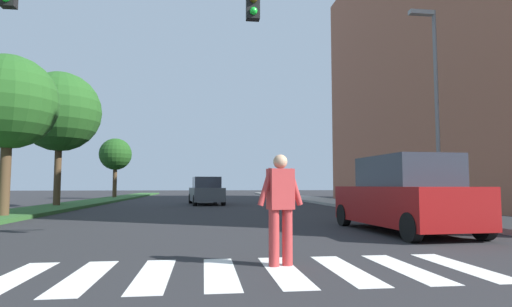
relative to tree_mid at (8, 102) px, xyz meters
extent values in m
plane|color=#262628|center=(7.74, 14.00, -4.22)|extent=(140.00, 140.00, 0.00)
cube|color=silver|center=(4.59, -9.94, -4.21)|extent=(0.45, 2.20, 0.01)
cube|color=silver|center=(5.49, -9.94, -4.21)|extent=(0.45, 2.20, 0.01)
cube|color=silver|center=(6.39, -9.94, -4.21)|extent=(0.45, 2.20, 0.01)
cube|color=silver|center=(7.29, -9.94, -4.21)|extent=(0.45, 2.20, 0.01)
cube|color=silver|center=(8.19, -9.94, -4.21)|extent=(0.45, 2.20, 0.01)
cube|color=silver|center=(9.09, -9.94, -4.21)|extent=(0.45, 2.20, 0.01)
cube|color=silver|center=(9.99, -9.94, -4.21)|extent=(0.45, 2.20, 0.01)
cube|color=silver|center=(10.89, -9.94, -4.21)|extent=(0.45, 2.20, 0.01)
cube|color=#2D5B28|center=(-0.43, 12.00, -4.14)|extent=(2.62, 64.00, 0.15)
cylinder|color=#4C3823|center=(0.00, 0.00, -2.53)|extent=(0.36, 0.36, 3.06)
sphere|color=#23561E|center=(0.00, 0.00, 0.03)|extent=(3.42, 3.42, 3.42)
cylinder|color=#4C3823|center=(-0.79, 7.72, -2.17)|extent=(0.36, 0.36, 3.79)
sphere|color=#23561E|center=(-0.79, 7.72, 1.03)|extent=(4.35, 4.35, 4.35)
cylinder|color=#4C3823|center=(-0.86, 22.65, -2.56)|extent=(0.36, 0.36, 3.01)
sphere|color=#1E4C19|center=(-0.86, 22.65, -0.20)|extent=(2.86, 2.86, 2.86)
cube|color=#A36047|center=(25.16, 6.00, 4.97)|extent=(12.14, 31.29, 18.37)
cube|color=#9E9991|center=(15.93, 12.00, -4.14)|extent=(3.00, 64.00, 0.15)
cube|color=black|center=(8.05, -7.40, 0.88)|extent=(0.28, 0.20, 0.80)
sphere|color=#19D833|center=(8.05, -7.52, 0.62)|extent=(0.16, 0.16, 0.16)
cylinder|color=slate|center=(15.43, -1.96, -0.32)|extent=(0.14, 0.14, 7.50)
cube|color=gray|center=(14.93, -1.96, 3.33)|extent=(0.90, 0.24, 0.16)
cylinder|color=#B23333|center=(8.33, -9.53, -3.79)|extent=(0.19, 0.19, 0.85)
cylinder|color=#B23333|center=(8.12, -9.58, -3.79)|extent=(0.19, 0.19, 0.85)
cube|color=#B23333|center=(8.22, -9.56, -3.06)|extent=(0.42, 0.32, 0.62)
cylinder|color=#B23333|center=(8.46, -9.50, -3.02)|extent=(0.28, 0.15, 0.58)
cylinder|color=#B23333|center=(7.99, -9.61, -3.02)|extent=(0.28, 0.15, 0.58)
sphere|color=tan|center=(8.22, -9.56, -2.64)|extent=(0.26, 0.26, 0.22)
cube|color=maroon|center=(12.22, -5.51, -3.51)|extent=(2.15, 4.70, 0.96)
cube|color=#2D333D|center=(12.24, -5.74, -2.64)|extent=(1.81, 2.62, 0.79)
cylinder|color=black|center=(11.25, -3.71, -3.90)|extent=(0.25, 0.65, 0.64)
cylinder|color=black|center=(12.99, -3.62, -3.90)|extent=(0.25, 0.65, 0.64)
cylinder|color=black|center=(11.46, -7.41, -3.90)|extent=(0.25, 0.65, 0.64)
cylinder|color=black|center=(13.20, -7.31, -3.90)|extent=(0.25, 0.65, 0.64)
cube|color=#474C51|center=(7.22, 10.77, -3.58)|extent=(2.29, 4.67, 0.84)
cube|color=#2D333D|center=(7.25, 10.54, -2.82)|extent=(1.82, 2.18, 0.68)
cylinder|color=black|center=(6.20, 12.47, -3.90)|extent=(0.28, 0.66, 0.64)
cylinder|color=black|center=(7.87, 12.64, -3.90)|extent=(0.28, 0.66, 0.64)
cylinder|color=black|center=(6.57, 8.89, -3.90)|extent=(0.28, 0.66, 0.64)
cylinder|color=black|center=(8.24, 9.06, -3.90)|extent=(0.28, 0.66, 0.64)
camera|label=1|loc=(7.05, -15.79, -3.00)|focal=28.96mm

